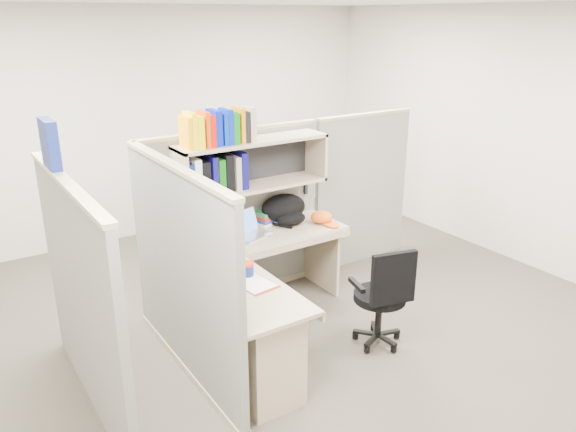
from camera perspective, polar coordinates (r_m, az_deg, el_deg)
ground at (r=4.88m, az=-0.12°, el=-12.09°), size 6.00×6.00×0.00m
room_shell at (r=4.26m, az=-0.13°, el=6.79°), size 6.00×6.00×6.00m
cubicle at (r=4.67m, az=-6.96°, el=-1.32°), size 3.79×1.84×1.95m
desk at (r=4.26m, az=-2.65°, el=-10.33°), size 1.74×1.75×0.73m
laptop at (r=4.93m, az=-3.63°, el=-0.88°), size 0.39×0.39×0.22m
backpack at (r=5.24m, az=-0.11°, el=0.67°), size 0.50×0.42×0.26m
orange_cap at (r=5.28m, az=3.41°, el=-0.10°), size 0.26×0.28×0.11m
snack_canister at (r=4.23m, az=-4.18°, el=-5.37°), size 0.11×0.11×0.10m
tissue_box at (r=3.86m, az=-5.81°, el=-7.42°), size 0.14×0.14×0.18m
mouse at (r=4.97m, az=-1.97°, el=-1.85°), size 0.10×0.07×0.03m
paper_cup at (r=5.14m, az=-5.01°, el=-0.78°), size 0.09×0.09×0.10m
book_stack at (r=5.27m, az=-2.53°, el=-0.12°), size 0.22×0.27×0.11m
loose_paper at (r=4.13m, az=-3.45°, el=-6.81°), size 0.25×0.31×0.00m
task_chair at (r=4.66m, az=9.45°, el=-9.55°), size 0.51×0.47×0.89m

